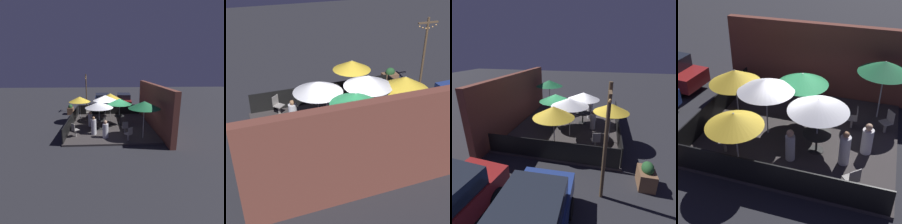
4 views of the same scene
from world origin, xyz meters
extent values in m
plane|color=#26262B|center=(0.00, 0.00, 0.00)|extent=(60.00, 60.00, 0.00)
cube|color=#383333|center=(0.00, 0.00, 0.06)|extent=(7.28, 6.35, 0.12)
cube|color=brown|center=(0.00, 3.40, 1.71)|extent=(8.88, 0.36, 3.42)
cube|color=black|center=(0.00, -3.13, 0.59)|extent=(7.08, 0.05, 0.95)
cube|color=black|center=(-3.60, 0.00, 0.59)|extent=(0.05, 6.15, 0.95)
cylinder|color=#B2B2B7|center=(-0.13, 0.68, 1.20)|extent=(0.05, 0.05, 2.17)
cone|color=#1E6B3D|center=(-0.13, 0.68, 2.07)|extent=(1.98, 1.98, 0.44)
cylinder|color=#B2B2B7|center=(0.86, -0.92, 1.18)|extent=(0.05, 0.05, 2.12)
cone|color=silver|center=(0.86, -0.92, 2.02)|extent=(2.09, 2.09, 0.45)
cylinder|color=#B2B2B7|center=(2.77, 1.99, 1.37)|extent=(0.05, 0.05, 2.49)
cone|color=#1E6B3D|center=(2.77, 1.99, 2.38)|extent=(2.06, 2.06, 0.47)
cylinder|color=#B2B2B7|center=(-1.34, -2.63, 1.20)|extent=(0.05, 0.05, 2.17)
cone|color=gold|center=(-1.34, -2.63, 2.07)|extent=(1.82, 1.82, 0.45)
cylinder|color=#B2B2B7|center=(-2.63, 0.06, 1.24)|extent=(0.05, 0.05, 2.23)
cone|color=gold|center=(-2.63, 0.06, 2.08)|extent=(2.02, 2.02, 0.54)
cylinder|color=#B2B2B7|center=(-1.17, -0.44, 1.26)|extent=(0.05, 0.05, 2.29)
cone|color=silver|center=(-1.17, -0.44, 2.18)|extent=(2.08, 2.08, 0.45)
cylinder|color=black|center=(-0.13, 0.68, 0.13)|extent=(0.44, 0.44, 0.02)
cylinder|color=black|center=(-0.13, 0.68, 0.49)|extent=(0.08, 0.08, 0.73)
cylinder|color=black|center=(-0.13, 0.68, 0.87)|extent=(0.81, 0.81, 0.04)
cylinder|color=black|center=(0.86, -0.92, 0.13)|extent=(0.55, 0.55, 0.02)
cylinder|color=black|center=(0.86, -0.92, 0.47)|extent=(0.08, 0.08, 0.70)
cylinder|color=black|center=(0.86, -0.92, 0.84)|extent=(1.00, 1.00, 0.04)
cube|color=gray|center=(2.29, -2.52, 0.36)|extent=(0.11, 0.11, 0.47)
cube|color=gray|center=(2.29, -2.52, 0.61)|extent=(0.56, 0.56, 0.04)
cube|color=gray|center=(2.41, -2.65, 0.85)|extent=(0.32, 0.29, 0.44)
cube|color=gray|center=(1.85, 0.88, 0.33)|extent=(0.09, 0.09, 0.43)
cube|color=gray|center=(1.85, 0.88, 0.57)|extent=(0.44, 0.44, 0.04)
cube|color=gray|center=(2.03, 0.90, 0.81)|extent=(0.07, 0.40, 0.44)
cube|color=gray|center=(-2.21, -1.96, 0.35)|extent=(0.10, 0.10, 0.46)
cube|color=gray|center=(-2.21, -1.96, 0.60)|extent=(0.51, 0.51, 0.04)
cube|color=gray|center=(-2.38, -2.01, 0.84)|extent=(0.16, 0.39, 0.44)
cube|color=gray|center=(3.13, 0.95, 0.34)|extent=(0.11, 0.11, 0.43)
cube|color=gray|center=(3.13, 0.95, 0.57)|extent=(0.56, 0.56, 0.04)
cube|color=gray|center=(3.27, 1.06, 0.81)|extent=(0.28, 0.33, 0.44)
cylinder|color=silver|center=(2.56, -0.50, 0.60)|extent=(0.56, 0.56, 0.95)
sphere|color=tan|center=(2.56, -0.50, 1.20)|extent=(0.25, 0.25, 0.25)
cylinder|color=silver|center=(0.12, -1.65, 0.60)|extent=(0.45, 0.45, 0.96)
sphere|color=tan|center=(0.12, -1.65, 1.21)|extent=(0.25, 0.25, 0.25)
cylinder|color=silver|center=(1.90, -1.30, 0.66)|extent=(0.38, 0.38, 1.08)
sphere|color=#9E704C|center=(1.90, -1.30, 1.30)|extent=(0.21, 0.21, 0.21)
cube|color=brown|center=(-4.24, -3.98, 0.35)|extent=(0.83, 0.58, 0.70)
ellipsoid|color=#235128|center=(-4.24, -3.98, 0.79)|extent=(0.54, 0.43, 0.49)
cylinder|color=brown|center=(-5.14, -2.37, 2.03)|extent=(0.12, 0.12, 4.05)
cube|color=brown|center=(-5.14, -2.37, 3.80)|extent=(1.10, 0.08, 0.08)
sphere|color=#F4B260|center=(-5.60, -2.37, 3.66)|extent=(0.07, 0.07, 0.07)
sphere|color=#F4B260|center=(-5.42, -2.37, 3.57)|extent=(0.07, 0.07, 0.07)
sphere|color=#F4B260|center=(-5.23, -2.37, 3.53)|extent=(0.07, 0.07, 0.07)
sphere|color=#F4B260|center=(-5.05, -2.37, 3.53)|extent=(0.07, 0.07, 0.07)
sphere|color=#F4B260|center=(-4.87, -2.37, 3.57)|extent=(0.07, 0.07, 0.07)
sphere|color=#F4B260|center=(-4.68, -2.37, 3.66)|extent=(0.07, 0.07, 0.07)
cube|color=#1E232D|center=(-7.47, -0.70, 1.32)|extent=(2.34, 1.65, 0.60)
cylinder|color=black|center=(-6.22, 0.16, 0.32)|extent=(0.65, 0.21, 0.64)
cylinder|color=black|center=(-6.16, -1.45, 0.32)|extent=(0.65, 0.21, 0.64)
cylinder|color=black|center=(-6.15, 2.60, 0.32)|extent=(0.65, 0.23, 0.64)
cylinder|color=black|center=(-6.28, 0.99, 0.32)|extent=(0.65, 0.23, 0.64)
camera|label=1|loc=(13.53, -0.67, 4.66)|focal=28.00mm
camera|label=2|loc=(4.09, 10.24, 7.39)|focal=50.00mm
camera|label=3|loc=(-10.08, -2.21, 4.91)|focal=28.00mm
camera|label=4|loc=(2.63, -9.56, 7.21)|focal=50.00mm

